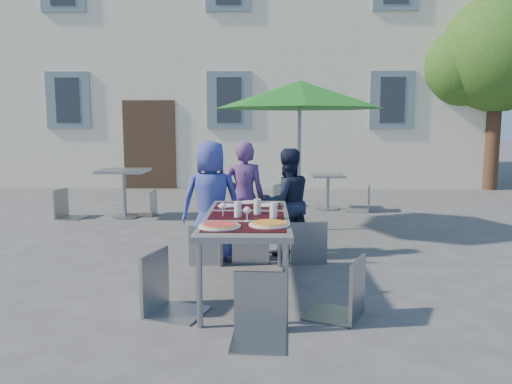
{
  "coord_description": "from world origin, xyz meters",
  "views": [
    {
      "loc": [
        0.93,
        -4.98,
        1.61
      ],
      "look_at": [
        0.81,
        0.58,
        0.86
      ],
      "focal_mm": 35.0,
      "sensor_mm": 36.0,
      "label": 1
    }
  ],
  "objects_px": {
    "child_1": "(244,198)",
    "cafe_table_1": "(328,187)",
    "patio_umbrella": "(300,96)",
    "bg_chair_r_1": "(364,182)",
    "dining_table": "(247,221)",
    "child_0": "(211,201)",
    "child_2": "(287,202)",
    "chair_0": "(206,220)",
    "bg_chair_l_0": "(65,186)",
    "chair_2": "(308,216)",
    "chair_1": "(250,214)",
    "chair_4": "(346,251)",
    "chair_3": "(165,245)",
    "cafe_table_0": "(124,183)",
    "pizza_near_right": "(269,224)",
    "bg_chair_l_1": "(282,182)",
    "bg_chair_r_0": "(148,189)",
    "chair_5": "(259,268)",
    "pizza_near_left": "(220,225)"
  },
  "relations": [
    {
      "from": "child_1",
      "to": "cafe_table_1",
      "type": "bearing_deg",
      "value": -111.73
    },
    {
      "from": "bg_chair_r_0",
      "to": "bg_chair_l_1",
      "type": "distance_m",
      "value": 2.54
    },
    {
      "from": "pizza_near_left",
      "to": "chair_0",
      "type": "xyz_separation_m",
      "value": [
        -0.3,
        1.54,
        -0.25
      ]
    },
    {
      "from": "cafe_table_0",
      "to": "bg_chair_l_1",
      "type": "xyz_separation_m",
      "value": [
        2.75,
        1.08,
        -0.1
      ]
    },
    {
      "from": "child_2",
      "to": "chair_1",
      "type": "relative_size",
      "value": 1.36
    },
    {
      "from": "pizza_near_right",
      "to": "chair_2",
      "type": "relative_size",
      "value": 0.37
    },
    {
      "from": "child_1",
      "to": "bg_chair_l_1",
      "type": "height_order",
      "value": "child_1"
    },
    {
      "from": "child_2",
      "to": "bg_chair_r_1",
      "type": "relative_size",
      "value": 1.4
    },
    {
      "from": "patio_umbrella",
      "to": "dining_table",
      "type": "bearing_deg",
      "value": -103.42
    },
    {
      "from": "chair_3",
      "to": "cafe_table_0",
      "type": "distance_m",
      "value": 4.65
    },
    {
      "from": "chair_0",
      "to": "bg_chair_l_1",
      "type": "height_order",
      "value": "chair_0"
    },
    {
      "from": "chair_3",
      "to": "bg_chair_r_0",
      "type": "bearing_deg",
      "value": 105.04
    },
    {
      "from": "chair_3",
      "to": "bg_chair_r_1",
      "type": "distance_m",
      "value": 5.78
    },
    {
      "from": "patio_umbrella",
      "to": "bg_chair_l_0",
      "type": "distance_m",
      "value": 4.31
    },
    {
      "from": "chair_0",
      "to": "bg_chair_l_0",
      "type": "height_order",
      "value": "bg_chair_l_0"
    },
    {
      "from": "patio_umbrella",
      "to": "bg_chair_r_1",
      "type": "distance_m",
      "value": 2.64
    },
    {
      "from": "child_0",
      "to": "bg_chair_l_1",
      "type": "relative_size",
      "value": 1.63
    },
    {
      "from": "patio_umbrella",
      "to": "bg_chair_l_1",
      "type": "relative_size",
      "value": 2.88
    },
    {
      "from": "pizza_near_right",
      "to": "cafe_table_1",
      "type": "xyz_separation_m",
      "value": [
        1.14,
        5.24,
        -0.35
      ]
    },
    {
      "from": "chair_0",
      "to": "chair_4",
      "type": "xyz_separation_m",
      "value": [
        1.36,
        -1.62,
        0.06
      ]
    },
    {
      "from": "dining_table",
      "to": "cafe_table_0",
      "type": "height_order",
      "value": "cafe_table_0"
    },
    {
      "from": "chair_4",
      "to": "bg_chair_r_1",
      "type": "height_order",
      "value": "chair_4"
    },
    {
      "from": "chair_5",
      "to": "bg_chair_l_1",
      "type": "height_order",
      "value": "chair_5"
    },
    {
      "from": "bg_chair_r_1",
      "to": "chair_5",
      "type": "bearing_deg",
      "value": -108.32
    },
    {
      "from": "chair_2",
      "to": "bg_chair_l_1",
      "type": "relative_size",
      "value": 1.09
    },
    {
      "from": "child_1",
      "to": "bg_chair_r_0",
      "type": "distance_m",
      "value": 3.16
    },
    {
      "from": "chair_0",
      "to": "dining_table",
      "type": "bearing_deg",
      "value": -62.68
    },
    {
      "from": "chair_2",
      "to": "bg_chair_r_1",
      "type": "xyz_separation_m",
      "value": [
        1.32,
        3.52,
        -0.01
      ]
    },
    {
      "from": "child_2",
      "to": "cafe_table_1",
      "type": "height_order",
      "value": "child_2"
    },
    {
      "from": "cafe_table_0",
      "to": "chair_2",
      "type": "bearing_deg",
      "value": -43.18
    },
    {
      "from": "dining_table",
      "to": "bg_chair_l_1",
      "type": "bearing_deg",
      "value": 84.35
    },
    {
      "from": "bg_chair_r_0",
      "to": "cafe_table_0",
      "type": "bearing_deg",
      "value": -149.93
    },
    {
      "from": "chair_1",
      "to": "bg_chair_l_1",
      "type": "height_order",
      "value": "chair_1"
    },
    {
      "from": "chair_5",
      "to": "cafe_table_0",
      "type": "relative_size",
      "value": 1.1
    },
    {
      "from": "cafe_table_0",
      "to": "bg_chair_l_0",
      "type": "height_order",
      "value": "bg_chair_l_0"
    },
    {
      "from": "pizza_near_right",
      "to": "bg_chair_r_1",
      "type": "bearing_deg",
      "value": 70.51
    },
    {
      "from": "patio_umbrella",
      "to": "bg_chair_r_0",
      "type": "xyz_separation_m",
      "value": [
        -2.58,
        1.2,
        -1.54
      ]
    },
    {
      "from": "child_0",
      "to": "child_2",
      "type": "bearing_deg",
      "value": -171.85
    },
    {
      "from": "dining_table",
      "to": "child_1",
      "type": "height_order",
      "value": "child_1"
    },
    {
      "from": "cafe_table_0",
      "to": "bg_chair_l_0",
      "type": "distance_m",
      "value": 1.0
    },
    {
      "from": "chair_4",
      "to": "patio_umbrella",
      "type": "height_order",
      "value": "patio_umbrella"
    },
    {
      "from": "chair_1",
      "to": "bg_chair_r_0",
      "type": "height_order",
      "value": "chair_1"
    },
    {
      "from": "child_2",
      "to": "bg_chair_l_0",
      "type": "xyz_separation_m",
      "value": [
        -3.71,
        2.39,
        -0.1
      ]
    },
    {
      "from": "bg_chair_l_0",
      "to": "child_0",
      "type": "bearing_deg",
      "value": -43.23
    },
    {
      "from": "chair_3",
      "to": "pizza_near_right",
      "type": "bearing_deg",
      "value": 4.99
    },
    {
      "from": "child_1",
      "to": "child_2",
      "type": "bearing_deg",
      "value": 172.83
    },
    {
      "from": "child_2",
      "to": "chair_3",
      "type": "relative_size",
      "value": 1.31
    },
    {
      "from": "chair_1",
      "to": "chair_4",
      "type": "distance_m",
      "value": 1.92
    },
    {
      "from": "cafe_table_1",
      "to": "bg_chair_l_1",
      "type": "bearing_deg",
      "value": 171.12
    },
    {
      "from": "child_1",
      "to": "pizza_near_right",
      "type": "bearing_deg",
      "value": 100.83
    }
  ]
}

